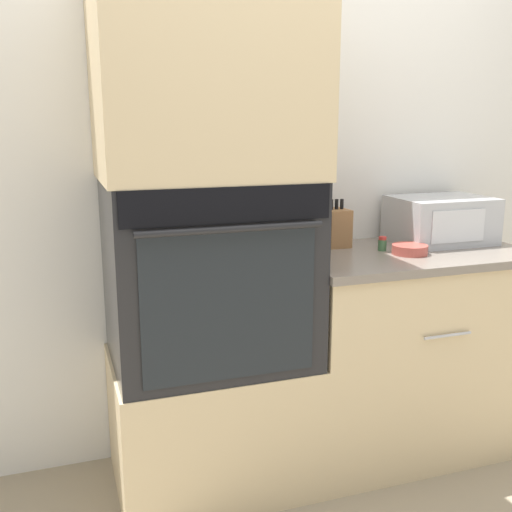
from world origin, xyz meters
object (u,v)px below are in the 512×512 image
Objects in this scene: microwave at (440,220)px; condiment_jar_mid at (325,242)px; wall_oven at (209,271)px; bowl at (410,249)px; knife_block at (336,227)px; condiment_jar_far at (382,244)px; condiment_jar_near at (312,239)px.

condiment_jar_mid is (-0.63, -0.08, -0.05)m from microwave.
wall_oven is 6.55× the size of condiment_jar_mid.
microwave is 0.63m from condiment_jar_mid.
bowl is 1.29× the size of condiment_jar_mid.
microwave is 2.04× the size of knife_block.
microwave reaches higher than condiment_jar_far.
bowl is at bearing -147.34° from microwave.
condiment_jar_mid is at bearing -172.50° from microwave.
wall_oven is at bearing -174.41° from microwave.
condiment_jar_far is at bearing -26.76° from condiment_jar_near.
condiment_jar_mid is at bearing -90.43° from condiment_jar_near.
knife_block reaches higher than microwave.
condiment_jar_far is (0.79, 0.04, 0.05)m from wall_oven.
microwave is at bearing -8.62° from knife_block.
microwave is 0.36m from condiment_jar_far.
microwave is 7.00× the size of condiment_jar_far.
bowl is (-0.27, -0.17, -0.09)m from microwave.
wall_oven is at bearing 175.87° from bowl.
condiment_jar_mid is at bearing 165.41° from bowl.
condiment_jar_mid is (-0.13, -0.16, -0.03)m from knife_block.
microwave is 4.67× the size of condiment_jar_near.
condiment_jar_far is at bearing -167.71° from microwave.
wall_oven is 0.87m from bowl.
knife_block is at bearing 171.38° from microwave.
condiment_jar_near is (0.52, 0.18, 0.06)m from wall_oven.
condiment_jar_far is (0.15, -0.15, -0.06)m from knife_block.
bowl is 0.13m from condiment_jar_far.
knife_block is 0.35m from bowl.
wall_oven is at bearing -176.74° from condiment_jar_mid.
condiment_jar_mid is at bearing -128.37° from knife_block.
condiment_jar_far is at bearing 127.71° from bowl.
wall_oven reaches higher than condiment_jar_far.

